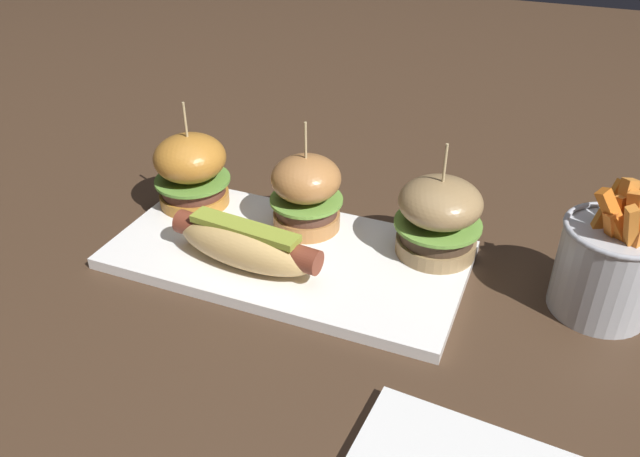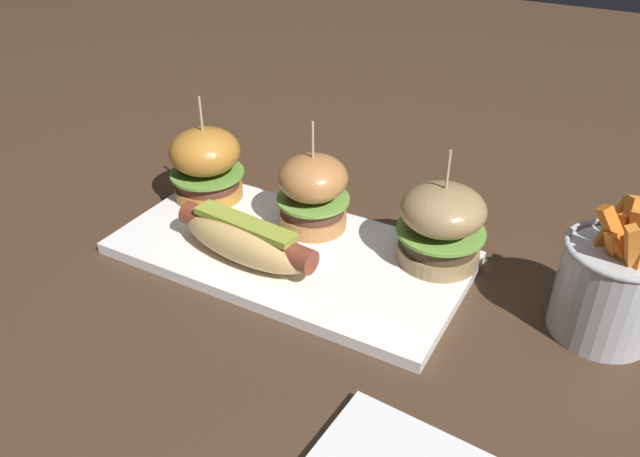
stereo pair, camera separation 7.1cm
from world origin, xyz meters
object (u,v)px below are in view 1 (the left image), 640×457
(platter_main, at_px, (288,255))
(slider_center, at_px, (309,193))
(slider_right, at_px, (439,217))
(slider_left, at_px, (191,170))
(fries_bucket, at_px, (608,265))
(hot_dog, at_px, (246,244))

(platter_main, relative_size, slider_center, 2.97)
(slider_center, distance_m, slider_right, 0.16)
(platter_main, height_order, slider_left, slider_left)
(slider_right, xyz_separation_m, fries_bucket, (0.18, -0.02, -0.01))
(hot_dog, relative_size, slider_right, 1.35)
(platter_main, xyz_separation_m, slider_center, (0.00, 0.06, 0.06))
(platter_main, bearing_deg, slider_left, 161.21)
(fries_bucket, bearing_deg, platter_main, -172.72)
(platter_main, bearing_deg, hot_dog, -125.70)
(slider_left, bearing_deg, slider_right, 1.45)
(slider_left, xyz_separation_m, slider_center, (0.16, 0.00, -0.00))
(platter_main, distance_m, slider_center, 0.08)
(platter_main, relative_size, hot_dog, 2.22)
(slider_right, bearing_deg, slider_center, -177.94)
(slider_center, bearing_deg, hot_dog, -108.73)
(platter_main, xyz_separation_m, slider_left, (-0.16, 0.05, 0.06))
(platter_main, xyz_separation_m, fries_bucket, (0.34, 0.04, 0.05))
(slider_left, bearing_deg, hot_dog, -37.03)
(slider_center, bearing_deg, platter_main, -92.99)
(fries_bucket, bearing_deg, slider_left, 178.77)
(slider_right, relative_size, fries_bucket, 0.91)
(slider_left, bearing_deg, platter_main, -18.79)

